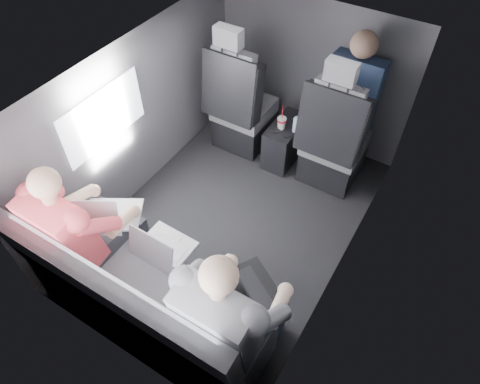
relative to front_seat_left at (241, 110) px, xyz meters
The scene contains 20 objects.
floor 1.03m from the front_seat_left, 61.81° to the right, with size 2.60×2.60×0.00m, color black.
ceiling 1.34m from the front_seat_left, 61.81° to the right, with size 2.60×2.60×0.00m, color #B2B2AD.
panel_left 0.99m from the front_seat_left, 118.19° to the right, with size 0.02×2.60×1.35m, color #56565B.
panel_right 1.61m from the front_seat_left, 31.88° to the right, with size 0.02×2.60×1.35m, color #56565B.
panel_front 0.70m from the front_seat_left, 45.65° to the left, with size 1.80×0.02×1.35m, color #56565B.
panel_back 2.20m from the front_seat_left, 78.12° to the right, with size 1.80×0.02×1.35m, color #56565B.
side_window 1.32m from the front_seat_left, 110.67° to the right, with size 0.02×0.75×0.42m, color white.
seatbelt 1.00m from the front_seat_left, 10.68° to the right, with size 0.05×0.01×0.65m, color black.
front_seat_left is the anchor object (origin of this frame).
front_seat_right 0.90m from the front_seat_left, ahead, with size 0.52×0.58×1.26m.
center_console 0.49m from the front_seat_left, ahead, with size 0.24×0.48×0.41m.
rear_bench 1.96m from the front_seat_left, 76.69° to the right, with size 1.60×0.57×0.92m.
soda_cup 0.44m from the front_seat_left, ahead, with size 0.08×0.08×0.24m.
water_bottle 0.55m from the front_seat_left, ahead, with size 0.05×0.05×0.15m.
laptop_white 1.69m from the front_seat_left, 90.22° to the right, with size 0.45×0.50×0.27m.
laptop_silver 1.74m from the front_seat_left, 74.81° to the right, with size 0.33×0.29×0.23m.
laptop_black 1.99m from the front_seat_left, 57.52° to the right, with size 0.45×0.49×0.26m.
passenger_rear_left 1.82m from the front_seat_left, 91.75° to the right, with size 0.50×0.62×1.22m.
passenger_rear_right 2.10m from the front_seat_left, 59.85° to the right, with size 0.52×0.63×1.25m.
passenger_front_right 1.00m from the front_seat_left, 15.98° to the left, with size 0.41×0.41×0.86m.
Camera 1 is at (1.19, -1.85, 2.77)m, focal length 32.00 mm.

